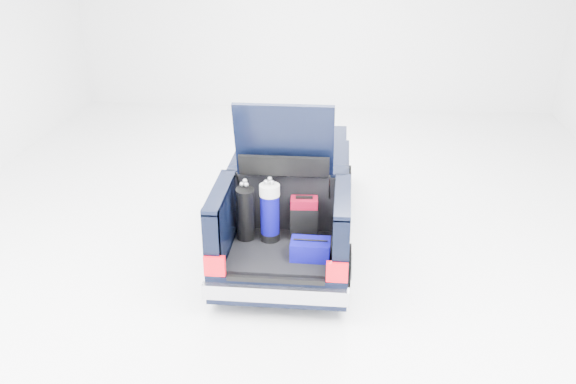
# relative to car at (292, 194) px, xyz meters

# --- Properties ---
(ground) EXTENTS (14.00, 14.00, 0.00)m
(ground) POSITION_rel_car_xyz_m (0.00, -0.11, -0.67)
(ground) COLOR white
(ground) RESTS_ON ground
(car) EXTENTS (1.87, 4.65, 2.47)m
(car) POSITION_rel_car_xyz_m (0.00, 0.00, 0.00)
(car) COLOR black
(car) RESTS_ON ground
(red_suitcase) EXTENTS (0.37, 0.25, 0.59)m
(red_suitcase) POSITION_rel_car_xyz_m (0.27, -1.19, 0.21)
(red_suitcase) COLOR maroon
(red_suitcase) RESTS_ON car
(black_golf_bag) EXTENTS (0.31, 0.38, 0.87)m
(black_golf_bag) POSITION_rel_car_xyz_m (-0.50, -1.37, 0.32)
(black_golf_bag) COLOR black
(black_golf_bag) RESTS_ON car
(blue_golf_bag) EXTENTS (0.33, 0.33, 0.90)m
(blue_golf_bag) POSITION_rel_car_xyz_m (-0.17, -1.32, 0.34)
(blue_golf_bag) COLOR black
(blue_golf_bag) RESTS_ON car
(blue_duffel) EXTENTS (0.50, 0.33, 0.26)m
(blue_duffel) POSITION_rel_car_xyz_m (0.39, -1.75, 0.05)
(blue_duffel) COLOR #08046D
(blue_duffel) RESTS_ON car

